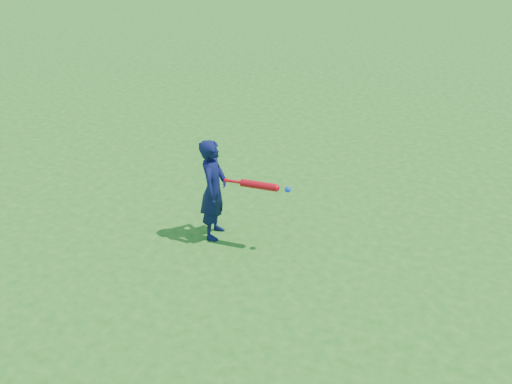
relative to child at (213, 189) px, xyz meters
The scene contains 3 objects.
ground 0.81m from the child, ahead, with size 80.00×80.00×0.00m, color #216D19.
child is the anchor object (origin of this frame).
bat_swing 0.60m from the child, ahead, with size 0.74×0.14×0.08m.
Camera 1 is at (2.19, -4.84, 3.59)m, focal length 40.00 mm.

